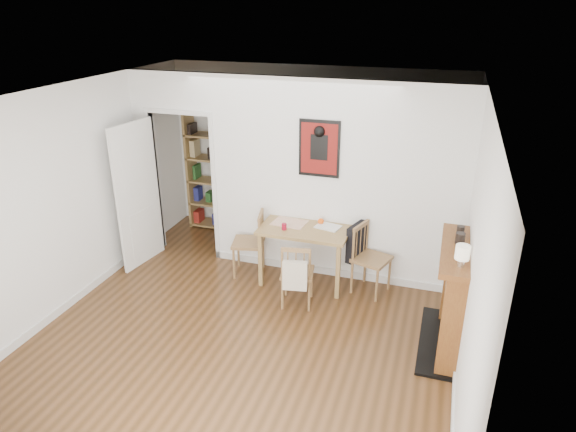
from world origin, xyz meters
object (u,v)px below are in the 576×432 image
(notebook, at_px, (328,227))
(bookshelf, at_px, (214,170))
(chair_right, at_px, (370,258))
(orange_fruit, at_px, (321,221))
(red_glass, at_px, (284,227))
(chair_left, at_px, (248,243))
(ceramic_jar_b, at_px, (460,231))
(fireplace, at_px, (454,295))
(ceramic_jar_a, at_px, (460,238))
(mantel_lamp, at_px, (462,254))
(chair_front, at_px, (297,273))
(dining_table, at_px, (305,234))

(notebook, bearing_deg, bookshelf, 151.41)
(chair_right, relative_size, notebook, 2.98)
(chair_right, xyz_separation_m, orange_fruit, (-0.69, 0.15, 0.35))
(red_glass, bearing_deg, chair_left, 168.03)
(red_glass, bearing_deg, ceramic_jar_b, -9.95)
(ceramic_jar_b, bearing_deg, fireplace, -87.63)
(fireplace, bearing_deg, red_glass, 161.70)
(chair_right, xyz_separation_m, fireplace, (1.00, -0.84, 0.15))
(notebook, relative_size, ceramic_jar_a, 2.58)
(chair_right, bearing_deg, red_glass, -172.14)
(bookshelf, bearing_deg, ceramic_jar_a, -28.21)
(chair_left, distance_m, chair_right, 1.63)
(notebook, xyz_separation_m, mantel_lamp, (1.58, -1.32, 0.51))
(chair_left, distance_m, fireplace, 2.76)
(chair_front, xyz_separation_m, orange_fruit, (0.10, 0.72, 0.39))
(bookshelf, xyz_separation_m, notebook, (2.15, -1.17, -0.18))
(chair_left, relative_size, bookshelf, 0.46)
(red_glass, height_order, ceramic_jar_a, ceramic_jar_a)
(bookshelf, bearing_deg, chair_right, -24.81)
(bookshelf, relative_size, mantel_lamp, 9.22)
(chair_right, xyz_separation_m, notebook, (-0.57, 0.09, 0.32))
(chair_right, bearing_deg, mantel_lamp, -50.79)
(chair_front, distance_m, orange_fruit, 0.83)
(notebook, distance_m, mantel_lamp, 2.12)
(chair_left, xyz_separation_m, chair_right, (1.63, 0.03, 0.02))
(fireplace, distance_m, ceramic_jar_a, 0.61)
(chair_front, height_order, red_glass, red_glass)
(notebook, xyz_separation_m, ceramic_jar_b, (1.56, -0.60, 0.43))
(chair_front, bearing_deg, bookshelf, 136.71)
(orange_fruit, xyz_separation_m, ceramic_jar_b, (1.68, -0.67, 0.40))
(chair_right, height_order, notebook, chair_right)
(chair_right, bearing_deg, bookshelf, 155.19)
(chair_front, bearing_deg, mantel_lamp, -20.34)
(chair_right, xyz_separation_m, mantel_lamp, (1.00, -1.23, 0.82))
(bookshelf, distance_m, orange_fruit, 2.32)
(dining_table, relative_size, notebook, 3.76)
(chair_right, bearing_deg, notebook, 171.29)
(bookshelf, xyz_separation_m, red_glass, (1.64, -1.41, -0.15))
(chair_left, height_order, mantel_lamp, mantel_lamp)
(dining_table, distance_m, chair_right, 0.88)
(chair_left, distance_m, bookshelf, 1.77)
(dining_table, distance_m, notebook, 0.30)
(bookshelf, bearing_deg, chair_left, -49.75)
(fireplace, distance_m, orange_fruit, 1.97)
(chair_right, relative_size, red_glass, 11.12)
(dining_table, xyz_separation_m, red_glass, (-0.23, -0.16, 0.13))
(mantel_lamp, distance_m, ceramic_jar_a, 0.51)
(mantel_lamp, bearing_deg, notebook, 140.12)
(ceramic_jar_b, bearing_deg, ceramic_jar_a, -90.47)
(bookshelf, bearing_deg, orange_fruit, -28.47)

